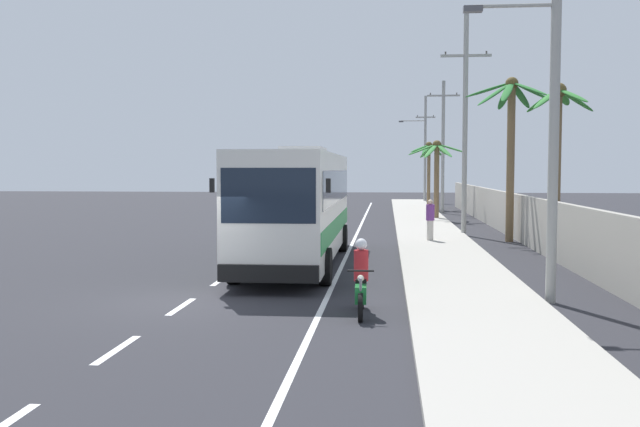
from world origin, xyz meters
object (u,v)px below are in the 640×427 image
(palm_fourth, at_px, (511,127))
(utility_pole_distant, at_px, (424,146))
(pedestrian_near_kerb, at_px, (430,219))
(utility_pole_far, at_px, (443,144))
(coach_bus_foreground, at_px, (299,203))
(palm_second, at_px, (429,158))
(utility_pole_mid, at_px, (465,122))
(utility_pole_nearest, at_px, (552,82))
(motorcycle_beside_bus, at_px, (361,284))
(palm_nearest, at_px, (437,163))
(palm_third, at_px, (558,132))

(palm_fourth, bearing_deg, utility_pole_distant, 92.80)
(pedestrian_near_kerb, xyz_separation_m, utility_pole_far, (2.14, 20.93, 3.91))
(coach_bus_foreground, distance_m, palm_second, 33.29)
(palm_second, bearing_deg, pedestrian_near_kerb, -93.16)
(utility_pole_far, bearing_deg, pedestrian_near_kerb, -95.83)
(utility_pole_mid, relative_size, palm_fourth, 1.46)
(utility_pole_nearest, distance_m, utility_pole_distant, 51.20)
(motorcycle_beside_bus, distance_m, utility_pole_nearest, 6.56)
(pedestrian_near_kerb, bearing_deg, utility_pole_mid, 36.01)
(coach_bus_foreground, xyz_separation_m, palm_nearest, (6.02, 21.00, 1.52))
(utility_pole_mid, xyz_separation_m, palm_fourth, (1.67, -2.79, -0.42))
(utility_pole_nearest, height_order, palm_nearest, utility_pole_nearest)
(pedestrian_near_kerb, distance_m, utility_pole_distant, 38.28)
(utility_pole_mid, distance_m, utility_pole_far, 17.08)
(palm_nearest, bearing_deg, motorcycle_beside_bus, -97.11)
(utility_pole_distant, distance_m, palm_third, 41.41)
(motorcycle_beside_bus, xyz_separation_m, pedestrian_near_kerb, (2.40, 14.98, 0.38))
(palm_second, xyz_separation_m, palm_fourth, (2.08, -24.67, 0.95))
(utility_pole_far, distance_m, palm_fourth, 19.90)
(utility_pole_nearest, height_order, palm_fourth, utility_pole_nearest)
(utility_pole_nearest, bearing_deg, palm_third, 75.80)
(palm_fourth, bearing_deg, utility_pole_mid, 120.87)
(pedestrian_near_kerb, relative_size, palm_third, 0.27)
(coach_bus_foreground, xyz_separation_m, utility_pole_distant, (6.49, 44.89, 3.30))
(palm_nearest, bearing_deg, utility_pole_distant, 88.87)
(utility_pole_mid, bearing_deg, coach_bus_foreground, -121.64)
(motorcycle_beside_bus, relative_size, palm_second, 0.37)
(motorcycle_beside_bus, bearing_deg, utility_pole_nearest, 22.08)
(utility_pole_nearest, relative_size, palm_fourth, 1.38)
(utility_pole_distant, bearing_deg, palm_second, -91.26)
(palm_fourth, bearing_deg, palm_third, -77.39)
(pedestrian_near_kerb, bearing_deg, palm_second, 58.21)
(motorcycle_beside_bus, height_order, palm_nearest, palm_nearest)
(coach_bus_foreground, xyz_separation_m, motorcycle_beside_bus, (2.39, -8.09, -1.39))
(motorcycle_beside_bus, xyz_separation_m, palm_nearest, (3.63, 29.09, 2.90))
(pedestrian_near_kerb, relative_size, utility_pole_nearest, 0.18)
(utility_pole_nearest, xyz_separation_m, palm_fourth, (1.52, 14.28, -0.21))
(coach_bus_foreground, height_order, motorcycle_beside_bus, coach_bus_foreground)
(motorcycle_beside_bus, bearing_deg, coach_bus_foreground, 106.50)
(palm_nearest, distance_m, palm_third, 17.75)
(utility_pole_nearest, distance_m, utility_pole_mid, 17.07)
(coach_bus_foreground, distance_m, utility_pole_distant, 45.48)
(utility_pole_far, distance_m, palm_nearest, 7.02)
(utility_pole_mid, height_order, palm_fourth, utility_pole_mid)
(pedestrian_near_kerb, bearing_deg, palm_nearest, 56.42)
(palm_third, bearing_deg, utility_pole_mid, 110.26)
(utility_pole_nearest, bearing_deg, coach_bus_foreground, 137.05)
(utility_pole_mid, relative_size, palm_third, 1.65)
(palm_second, bearing_deg, utility_pole_far, -81.59)
(coach_bus_foreground, bearing_deg, utility_pole_distant, 81.77)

